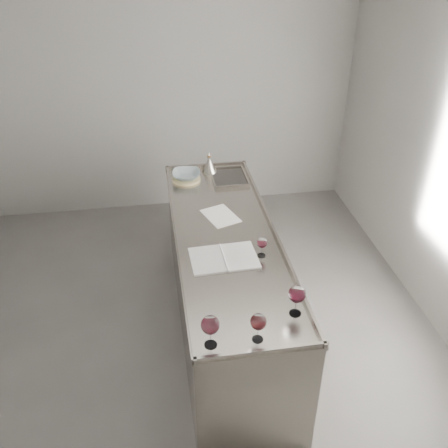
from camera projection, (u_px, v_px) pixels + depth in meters
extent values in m
cube|color=#575552|center=(170.00, 362.00, 3.93)|extent=(4.50, 5.00, 0.02)
cube|color=gray|center=(146.00, 89.00, 5.27)|extent=(4.50, 0.02, 2.80)
cube|color=gray|center=(226.00, 285.00, 3.99)|extent=(0.75, 2.40, 0.92)
cube|color=gray|center=(226.00, 237.00, 3.74)|extent=(0.77, 2.42, 0.02)
cube|color=gray|center=(261.00, 352.00, 2.74)|extent=(0.77, 0.02, 0.03)
cube|color=gray|center=(206.00, 165.00, 4.72)|extent=(0.77, 0.02, 0.03)
cube|color=gray|center=(178.00, 238.00, 3.68)|extent=(0.02, 2.42, 0.03)
cube|color=gray|center=(274.00, 230.00, 3.78)|extent=(0.02, 2.42, 0.03)
cube|color=#595654|center=(229.00, 179.00, 4.53)|extent=(0.30, 0.38, 0.01)
cylinder|color=white|center=(211.00, 345.00, 2.80)|extent=(0.07, 0.07, 0.00)
cylinder|color=white|center=(211.00, 338.00, 2.77)|extent=(0.01, 0.01, 0.10)
ellipsoid|color=white|center=(210.00, 325.00, 2.72)|extent=(0.11, 0.11, 0.11)
cylinder|color=#3B0812|center=(210.00, 328.00, 2.73)|extent=(0.08, 0.08, 0.02)
cylinder|color=white|center=(258.00, 339.00, 2.84)|extent=(0.07, 0.07, 0.00)
cylinder|color=white|center=(258.00, 333.00, 2.81)|extent=(0.01, 0.01, 0.09)
ellipsoid|color=white|center=(258.00, 322.00, 2.77)|extent=(0.09, 0.09, 0.10)
cylinder|color=#340709|center=(258.00, 325.00, 2.78)|extent=(0.07, 0.07, 0.02)
cylinder|color=white|center=(295.00, 313.00, 3.02)|extent=(0.07, 0.07, 0.00)
cylinder|color=white|center=(296.00, 306.00, 2.99)|extent=(0.01, 0.01, 0.10)
ellipsoid|color=white|center=(297.00, 294.00, 2.94)|extent=(0.11, 0.11, 0.11)
cylinder|color=#370712|center=(297.00, 297.00, 2.95)|extent=(0.08, 0.08, 0.02)
cylinder|color=white|center=(261.00, 255.00, 3.52)|extent=(0.06, 0.06, 0.00)
cylinder|color=white|center=(262.00, 251.00, 3.50)|extent=(0.01, 0.01, 0.07)
ellipsoid|color=white|center=(262.00, 243.00, 3.46)|extent=(0.07, 0.07, 0.08)
cylinder|color=#3C0812|center=(262.00, 245.00, 3.47)|extent=(0.05, 0.05, 0.02)
cube|color=silver|center=(207.00, 260.00, 3.47)|extent=(0.24, 0.33, 0.01)
cube|color=silver|center=(240.00, 256.00, 3.50)|extent=(0.24, 0.33, 0.01)
cylinder|color=white|center=(224.00, 257.00, 3.48)|extent=(0.03, 0.32, 0.01)
cube|color=white|center=(221.00, 216.00, 3.97)|extent=(0.31, 0.37, 0.00)
cylinder|color=#CEBE85|center=(186.00, 179.00, 4.49)|extent=(0.29, 0.29, 0.02)
imported|color=#91A4A9|center=(186.00, 175.00, 4.47)|extent=(0.28, 0.28, 0.06)
cone|color=#B1AA9E|center=(209.00, 166.00, 4.61)|extent=(0.14, 0.14, 0.12)
cylinder|color=#B1AA9E|center=(209.00, 158.00, 4.57)|extent=(0.03, 0.03, 0.03)
cylinder|color=#9D5F2B|center=(209.00, 156.00, 4.56)|extent=(0.03, 0.03, 0.02)
cone|color=#B1AA9E|center=(209.00, 153.00, 4.54)|extent=(0.02, 0.02, 0.04)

